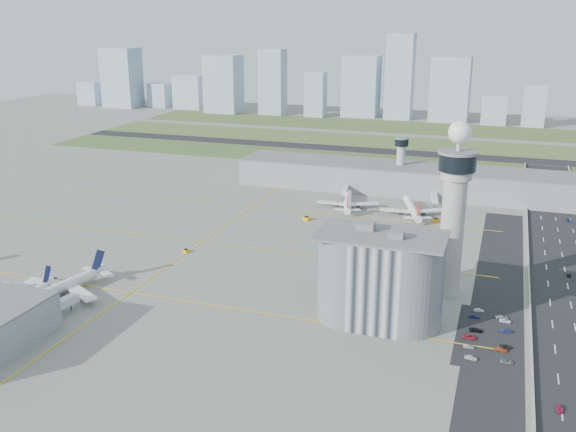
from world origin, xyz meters
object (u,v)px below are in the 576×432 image
(tug_4, at_px, (306,218))
(car_hw_1, at_px, (569,275))
(jet_bridge_near_2, at_px, (45,316))
(car_lot_6, at_px, (507,362))
(car_hw_0, at_px, (559,409))
(airplane_far_a, at_px, (348,197))
(car_lot_11, at_px, (502,317))
(car_hw_2, at_px, (569,220))
(tug_3, at_px, (186,251))
(tug_5, at_px, (436,220))
(airplane_near_c, at_px, (59,281))
(car_lot_7, at_px, (501,349))
(admin_building, at_px, (380,278))
(car_hw_4, at_px, (536,189))
(control_tower, at_px, (454,203))
(car_lot_8, at_px, (505,346))
(airplane_far_b, at_px, (412,204))
(car_lot_4, at_px, (474,316))
(jet_bridge_far_1, at_px, (433,197))
(car_lot_9, at_px, (506,331))
(car_lot_0, at_px, (471,358))
(tug_1, at_px, (82,280))
(car_lot_1, at_px, (469,346))
(car_lot_2, at_px, (469,337))
(tug_2, at_px, (55,280))
(airplane_near_b, at_px, (22,295))
(secondary_tower, at_px, (401,160))
(jet_bridge_far_0, at_px, (346,189))
(car_lot_3, at_px, (476,330))
(car_lot_5, at_px, (479,310))
(car_lot_10, at_px, (505,321))

(tug_4, distance_m, car_hw_1, 126.08)
(jet_bridge_near_2, relative_size, car_lot_6, 3.59)
(car_hw_0, bearing_deg, car_lot_6, 119.39)
(jet_bridge_near_2, height_order, tug_4, jet_bridge_near_2)
(car_lot_6, height_order, car_hw_1, car_hw_1)
(tug_4, bearing_deg, airplane_far_a, 176.20)
(car_lot_11, bearing_deg, car_hw_2, -21.31)
(tug_3, height_order, tug_5, tug_5)
(airplane_near_c, distance_m, car_lot_7, 154.85)
(admin_building, xyz_separation_m, car_hw_4, (54.90, 199.75, -14.65))
(car_hw_4, bearing_deg, control_tower, -102.27)
(car_hw_1, height_order, car_hw_4, car_hw_4)
(tug_5, relative_size, car_lot_8, 0.97)
(airplane_near_c, distance_m, car_lot_8, 156.36)
(airplane_far_b, relative_size, tug_3, 14.78)
(tug_4, bearing_deg, car_lot_4, 67.03)
(jet_bridge_far_1, distance_m, car_lot_9, 154.87)
(car_hw_1, bearing_deg, car_hw_2, 84.81)
(car_hw_0, bearing_deg, car_lot_0, 136.80)
(airplane_near_c, relative_size, tug_3, 15.65)
(tug_1, distance_m, car_hw_2, 234.43)
(car_lot_11, bearing_deg, car_lot_1, 150.98)
(admin_building, relative_size, car_lot_2, 9.36)
(car_lot_4, distance_m, car_lot_7, 22.92)
(tug_1, bearing_deg, tug_2, -165.69)
(tug_4, bearing_deg, car_lot_6, 62.45)
(tug_1, height_order, car_hw_0, tug_1)
(airplane_far_b, bearing_deg, airplane_far_a, 68.91)
(airplane_near_b, relative_size, tug_2, 12.77)
(secondary_tower, distance_m, jet_bridge_far_1, 32.60)
(admin_building, relative_size, jet_bridge_far_0, 3.00)
(tug_5, relative_size, car_lot_0, 0.95)
(jet_bridge_far_1, distance_m, car_lot_2, 160.45)
(car_lot_9, bearing_deg, car_lot_4, 45.15)
(airplane_near_c, xyz_separation_m, car_lot_1, (145.00, 9.12, -5.42))
(jet_bridge_near_2, relative_size, car_hw_1, 4.08)
(tug_3, bearing_deg, car_lot_3, 99.36)
(admin_building, xyz_separation_m, car_lot_8, (41.38, -6.26, -14.67))
(car_hw_1, bearing_deg, car_hw_0, -96.62)
(airplane_near_b, xyz_separation_m, car_lot_5, (152.79, 49.11, -4.31))
(admin_building, distance_m, car_lot_7, 43.52)
(airplane_far_b, xyz_separation_m, car_lot_1, (38.29, -136.22, -5.09))
(car_lot_5, xyz_separation_m, car_lot_10, (8.91, -5.47, -0.01))
(airplane_far_a, distance_m, car_hw_2, 112.09)
(car_lot_6, relative_size, car_lot_8, 1.05)
(tug_2, height_order, car_lot_5, tug_2)
(car_lot_7, bearing_deg, jet_bridge_far_1, 17.46)
(car_lot_0, xyz_separation_m, car_lot_10, (9.28, 29.08, -0.10))
(airplane_far_b, bearing_deg, car_lot_10, -174.27)
(secondary_tower, height_order, car_hw_4, secondary_tower)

